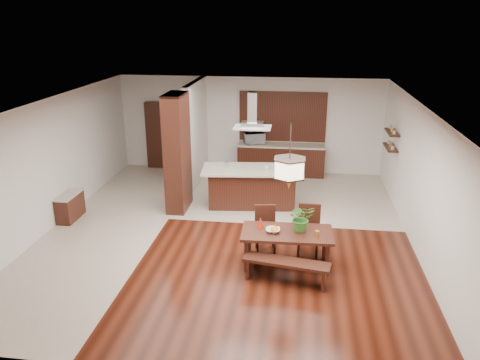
# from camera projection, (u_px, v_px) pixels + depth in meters

# --- Properties ---
(room_shell) EXTENTS (9.00, 9.04, 2.92)m
(room_shell) POSITION_uv_depth(u_px,v_px,m) (226.00, 143.00, 9.88)
(room_shell) COLOR black
(room_shell) RESTS_ON ground
(tile_hallway) EXTENTS (2.50, 9.00, 0.01)m
(tile_hallway) POSITION_uv_depth(u_px,v_px,m) (111.00, 225.00, 10.90)
(tile_hallway) COLOR beige
(tile_hallway) RESTS_ON ground
(tile_kitchen) EXTENTS (5.50, 4.00, 0.01)m
(tile_kitchen) POSITION_uv_depth(u_px,v_px,m) (287.00, 194.00, 12.74)
(tile_kitchen) COLOR beige
(tile_kitchen) RESTS_ON ground
(soffit_band) EXTENTS (8.00, 9.00, 0.02)m
(soffit_band) POSITION_uv_depth(u_px,v_px,m) (226.00, 104.00, 9.60)
(soffit_band) COLOR #38170E
(soffit_band) RESTS_ON room_shell
(partition_pier) EXTENTS (0.45, 1.00, 2.90)m
(partition_pier) POSITION_uv_depth(u_px,v_px,m) (177.00, 153.00, 11.38)
(partition_pier) COLOR black
(partition_pier) RESTS_ON ground
(partition_stub) EXTENTS (0.18, 2.40, 2.90)m
(partition_stub) POSITION_uv_depth(u_px,v_px,m) (196.00, 133.00, 13.34)
(partition_stub) COLOR silver
(partition_stub) RESTS_ON ground
(hallway_console) EXTENTS (0.37, 0.88, 0.63)m
(hallway_console) POSITION_uv_depth(u_px,v_px,m) (70.00, 207.00, 11.12)
(hallway_console) COLOR black
(hallway_console) RESTS_ON ground
(hallway_doorway) EXTENTS (1.10, 0.20, 2.10)m
(hallway_doorway) POSITION_uv_depth(u_px,v_px,m) (164.00, 136.00, 14.66)
(hallway_doorway) COLOR black
(hallway_doorway) RESTS_ON ground
(rear_counter) EXTENTS (2.60, 0.62, 0.95)m
(rear_counter) POSITION_uv_depth(u_px,v_px,m) (281.00, 160.00, 14.21)
(rear_counter) COLOR black
(rear_counter) RESTS_ON ground
(kitchen_window) EXTENTS (2.60, 0.08, 1.50)m
(kitchen_window) POSITION_uv_depth(u_px,v_px,m) (283.00, 116.00, 14.03)
(kitchen_window) COLOR #AB6033
(kitchen_window) RESTS_ON room_shell
(shelf_lower) EXTENTS (0.26, 0.90, 0.04)m
(shelf_lower) POSITION_uv_depth(u_px,v_px,m) (390.00, 147.00, 12.05)
(shelf_lower) COLOR black
(shelf_lower) RESTS_ON room_shell
(shelf_upper) EXTENTS (0.26, 0.90, 0.04)m
(shelf_upper) POSITION_uv_depth(u_px,v_px,m) (392.00, 132.00, 11.91)
(shelf_upper) COLOR black
(shelf_upper) RESTS_ON room_shell
(dining_table) EXTENTS (1.76, 0.92, 0.72)m
(dining_table) POSITION_uv_depth(u_px,v_px,m) (287.00, 241.00, 8.97)
(dining_table) COLOR black
(dining_table) RESTS_ON ground
(dining_bench) EXTENTS (1.61, 0.61, 0.44)m
(dining_bench) POSITION_uv_depth(u_px,v_px,m) (286.00, 271.00, 8.48)
(dining_bench) COLOR black
(dining_bench) RESTS_ON ground
(dining_chair_left) EXTENTS (0.49, 0.49, 0.96)m
(dining_chair_left) POSITION_uv_depth(u_px,v_px,m) (266.00, 230.00, 9.52)
(dining_chair_left) COLOR black
(dining_chair_left) RESTS_ON ground
(dining_chair_right) EXTENTS (0.46, 0.46, 1.02)m
(dining_chair_right) POSITION_uv_depth(u_px,v_px,m) (308.00, 231.00, 9.43)
(dining_chair_right) COLOR black
(dining_chair_right) RESTS_ON ground
(pendant_lantern) EXTENTS (0.64, 0.64, 1.31)m
(pendant_lantern) POSITION_uv_depth(u_px,v_px,m) (290.00, 155.00, 8.40)
(pendant_lantern) COLOR #FFEAC3
(pendant_lantern) RESTS_ON room_shell
(foliage_plant) EXTENTS (0.58, 0.53, 0.53)m
(foliage_plant) POSITION_uv_depth(u_px,v_px,m) (301.00, 218.00, 8.86)
(foliage_plant) COLOR #326F25
(foliage_plant) RESTS_ON dining_table
(fruit_bowl) EXTENTS (0.28, 0.28, 0.07)m
(fruit_bowl) POSITION_uv_depth(u_px,v_px,m) (273.00, 230.00, 8.89)
(fruit_bowl) COLOR beige
(fruit_bowl) RESTS_ON dining_table
(napkin_cone) EXTENTS (0.17, 0.17, 0.22)m
(napkin_cone) POSITION_uv_depth(u_px,v_px,m) (260.00, 223.00, 9.03)
(napkin_cone) COLOR #AE1D0C
(napkin_cone) RESTS_ON dining_table
(gold_ornament) EXTENTS (0.10, 0.10, 0.11)m
(gold_ornament) POSITION_uv_depth(u_px,v_px,m) (317.00, 234.00, 8.70)
(gold_ornament) COLOR gold
(gold_ornament) RESTS_ON dining_table
(kitchen_island) EXTENTS (2.55, 1.30, 1.02)m
(kitchen_island) POSITION_uv_depth(u_px,v_px,m) (252.00, 187.00, 11.83)
(kitchen_island) COLOR black
(kitchen_island) RESTS_ON ground
(range_hood) EXTENTS (0.90, 0.55, 0.87)m
(range_hood) POSITION_uv_depth(u_px,v_px,m) (253.00, 110.00, 11.19)
(range_hood) COLOR silver
(range_hood) RESTS_ON room_shell
(island_cup) EXTENTS (0.12, 0.12, 0.09)m
(island_cup) POSITION_uv_depth(u_px,v_px,m) (266.00, 168.00, 11.54)
(island_cup) COLOR white
(island_cup) RESTS_ON kitchen_island
(microwave) EXTENTS (0.70, 0.59, 0.33)m
(microwave) POSITION_uv_depth(u_px,v_px,m) (254.00, 138.00, 14.11)
(microwave) COLOR #BBBDC2
(microwave) RESTS_ON rear_counter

